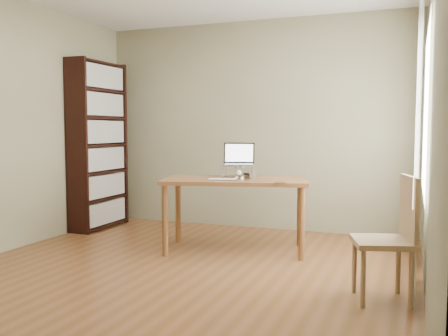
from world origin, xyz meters
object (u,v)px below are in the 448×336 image
at_px(laptop, 240,159).
at_px(chair, 393,235).
at_px(desk, 235,188).
at_px(keyboard, 222,180).
at_px(bookshelf, 99,145).
at_px(cat, 242,171).

distance_m(laptop, chair, 2.01).
bearing_deg(laptop, desk, -103.98).
relative_size(keyboard, chair, 0.33).
xyz_separation_m(bookshelf, cat, (2.06, -0.43, -0.23)).
relative_size(desk, cat, 3.28).
bearing_deg(desk, laptop, 76.02).
bearing_deg(bookshelf, laptop, -11.24).
height_order(laptop, cat, laptop).
height_order(bookshelf, laptop, bookshelf).
xyz_separation_m(keyboard, chair, (1.63, -0.80, -0.26)).
xyz_separation_m(bookshelf, laptop, (2.03, -0.40, -0.11)).
bearing_deg(desk, bookshelf, 151.12).
bearing_deg(chair, desk, 130.26).
bearing_deg(cat, chair, -52.61).
distance_m(desk, cat, 0.20).
distance_m(bookshelf, laptop, 2.07).
relative_size(desk, keyboard, 5.20).
bearing_deg(bookshelf, keyboard, -21.07).
height_order(desk, cat, cat).
bearing_deg(chair, bookshelf, 139.84).
bearing_deg(cat, keyboard, -121.17).
distance_m(keyboard, chair, 1.84).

